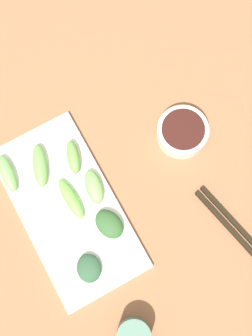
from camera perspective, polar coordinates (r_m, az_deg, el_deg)
name	(u,v)px	position (r m, az deg, el deg)	size (l,w,h in m)	color
tabletop	(110,178)	(0.89, -2.03, -1.32)	(2.10, 2.10, 0.02)	brown
sauce_bowl	(182,132)	(0.89, 7.18, 4.58)	(0.10, 0.10, 0.04)	silver
serving_plate	(69,209)	(0.87, -7.32, -5.15)	(0.18, 0.35, 0.01)	white
broccoli_stalk_0	(40,166)	(0.88, -10.92, 0.31)	(0.03, 0.09, 0.03)	#69AA4D
broccoli_stalk_1	(73,157)	(0.87, -6.74, 1.40)	(0.02, 0.07, 0.03)	#66A647
broccoli_stalk_2	(7,174)	(0.89, -14.88, -0.69)	(0.03, 0.08, 0.02)	#6DB057
broccoli_leafy_3	(89,268)	(0.84, -4.74, -12.62)	(0.05, 0.05, 0.02)	#2B4E33
broccoli_leafy_4	(109,224)	(0.84, -2.15, -7.16)	(0.04, 0.06, 0.03)	#2F582B
broccoli_stalk_5	(94,187)	(0.85, -4.11, -2.43)	(0.03, 0.07, 0.03)	#71B858
broccoli_stalk_6	(71,199)	(0.86, -7.02, -3.93)	(0.03, 0.09, 0.02)	#67B644
chopsticks	(240,235)	(0.89, 14.35, -8.25)	(0.07, 0.23, 0.01)	black
tea_cup	(134,336)	(0.84, 0.99, -20.58)	(0.06, 0.06, 0.05)	#4B6E5C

